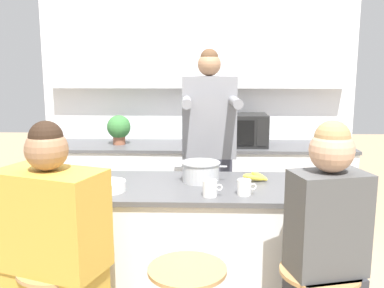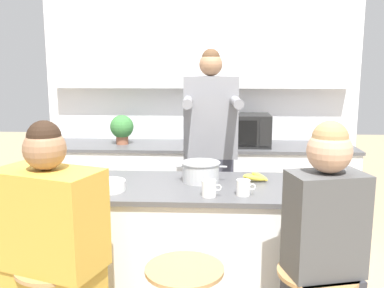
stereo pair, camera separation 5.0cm
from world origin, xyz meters
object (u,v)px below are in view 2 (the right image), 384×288
at_px(banana_bunch, 254,177).
at_px(microwave, 244,130).
at_px(kitchen_island, 191,253).
at_px(potted_plant, 122,128).
at_px(coffee_cup_near, 209,188).
at_px(person_wrapped_blanket, 52,271).
at_px(person_seated_near, 322,277).
at_px(cooking_pot, 201,172).
at_px(person_cooking, 210,166).
at_px(coffee_cup_far, 243,188).
at_px(fruit_bowl, 109,186).

xyz_separation_m(banana_bunch, microwave, (0.02, 1.40, 0.10)).
distance_m(kitchen_island, potted_plant, 1.84).
xyz_separation_m(coffee_cup_near, potted_plant, (-0.89, 1.79, 0.09)).
xyz_separation_m(person_wrapped_blanket, potted_plant, (-0.11, 2.21, 0.40)).
distance_m(kitchen_island, person_wrapped_blanket, 0.95).
distance_m(person_wrapped_blanket, person_seated_near, 1.32).
xyz_separation_m(person_wrapped_blanket, cooking_pot, (0.72, 0.75, 0.33)).
bearing_deg(person_cooking, banana_bunch, -65.87).
bearing_deg(coffee_cup_near, person_cooking, 90.16).
height_order(cooking_pot, coffee_cup_far, cooking_pot).
bearing_deg(banana_bunch, fruit_bowl, -163.76).
bearing_deg(microwave, banana_bunch, -90.91).
relative_size(person_cooking, person_wrapped_blanket, 1.27).
bearing_deg(person_seated_near, potted_plant, 109.12).
bearing_deg(coffee_cup_far, banana_bunch, 73.65).
xyz_separation_m(person_seated_near, cooking_pot, (-0.61, 0.75, 0.33)).
xyz_separation_m(kitchen_island, person_cooking, (0.11, 0.69, 0.42)).
relative_size(cooking_pot, fruit_bowl, 1.68).
height_order(banana_bunch, potted_plant, potted_plant).
distance_m(cooking_pot, banana_bunch, 0.35).
height_order(coffee_cup_near, banana_bunch, coffee_cup_near).
relative_size(kitchen_island, banana_bunch, 8.67).
height_order(cooking_pot, potted_plant, potted_plant).
height_order(kitchen_island, potted_plant, potted_plant).
bearing_deg(kitchen_island, coffee_cup_near, -63.97).
xyz_separation_m(fruit_bowl, coffee_cup_far, (0.80, -0.05, 0.02)).
height_order(kitchen_island, coffee_cup_far, coffee_cup_far).
bearing_deg(coffee_cup_far, fruit_bowl, 176.23).
xyz_separation_m(cooking_pot, banana_bunch, (0.35, 0.03, -0.04)).
distance_m(kitchen_island, coffee_cup_far, 0.63).
relative_size(person_wrapped_blanket, fruit_bowl, 7.11).
distance_m(person_wrapped_blanket, coffee_cup_far, 1.12).
distance_m(cooking_pot, fruit_bowl, 0.59).
xyz_separation_m(person_cooking, coffee_cup_near, (0.00, -0.93, 0.09)).
distance_m(person_wrapped_blanket, banana_bunch, 1.35).
xyz_separation_m(cooking_pot, coffee_cup_near, (0.06, -0.32, -0.02)).
xyz_separation_m(person_cooking, person_seated_near, (0.55, -1.36, -0.22)).
xyz_separation_m(microwave, potted_plant, (-1.20, 0.04, 0.01)).
relative_size(kitchen_island, person_seated_near, 1.13).
bearing_deg(person_seated_near, coffee_cup_near, 128.35).
xyz_separation_m(cooking_pot, potted_plant, (-0.83, 1.47, 0.07)).
bearing_deg(fruit_bowl, coffee_cup_near, -7.94).
distance_m(cooking_pot, coffee_cup_near, 0.32).
height_order(person_cooking, banana_bunch, person_cooking).
relative_size(person_cooking, coffee_cup_far, 16.07).
bearing_deg(potted_plant, banana_bunch, -50.75).
bearing_deg(coffee_cup_near, person_seated_near, -37.74).
xyz_separation_m(person_seated_near, coffee_cup_far, (-0.35, 0.46, 0.31)).
relative_size(fruit_bowl, coffee_cup_far, 1.78).
bearing_deg(fruit_bowl, banana_bunch, 16.24).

